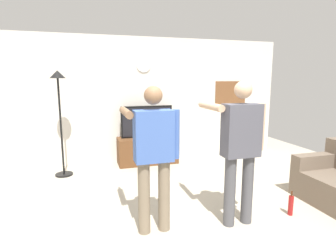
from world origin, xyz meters
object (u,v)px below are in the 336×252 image
(tv_stand, at_px, (148,150))
(framed_picture, at_px, (230,94))
(wall_clock, at_px, (144,65))
(person_standing_nearer_lamp, at_px, (153,151))
(beverage_bottle, at_px, (291,205))
(television, at_px, (147,121))
(person_standing_nearer_couch, at_px, (240,144))
(floor_lamp, at_px, (59,102))

(tv_stand, distance_m, framed_picture, 2.43)
(wall_clock, bearing_deg, person_standing_nearer_lamp, -99.84)
(framed_picture, relative_size, beverage_bottle, 2.36)
(television, xyz_separation_m, person_standing_nearer_lamp, (-0.51, -2.69, 0.08))
(tv_stand, xyz_separation_m, person_standing_nearer_couch, (0.54, -2.78, 0.74))
(tv_stand, distance_m, floor_lamp, 2.05)
(tv_stand, height_order, person_standing_nearer_lamp, person_standing_nearer_lamp)
(floor_lamp, distance_m, person_standing_nearer_lamp, 2.67)
(television, bearing_deg, beverage_bottle, -64.78)
(framed_picture, bearing_deg, television, -173.30)
(person_standing_nearer_lamp, relative_size, beverage_bottle, 5.16)
(wall_clock, xyz_separation_m, floor_lamp, (-1.69, -0.57, -0.71))
(tv_stand, height_order, beverage_bottle, tv_stand)
(person_standing_nearer_lamp, bearing_deg, person_standing_nearer_couch, -7.39)
(framed_picture, bearing_deg, tv_stand, -172.07)
(television, distance_m, person_standing_nearer_couch, 2.88)
(tv_stand, bearing_deg, framed_picture, 7.93)
(floor_lamp, relative_size, beverage_bottle, 5.83)
(tv_stand, distance_m, person_standing_nearer_couch, 2.92)
(television, xyz_separation_m, framed_picture, (2.12, 0.25, 0.53))
(person_standing_nearer_couch, bearing_deg, beverage_bottle, -1.77)
(television, distance_m, wall_clock, 1.22)
(wall_clock, bearing_deg, television, -90.00)
(television, distance_m, beverage_bottle, 3.24)
(framed_picture, height_order, floor_lamp, floor_lamp)
(floor_lamp, distance_m, beverage_bottle, 4.14)
(tv_stand, bearing_deg, television, 90.00)
(wall_clock, relative_size, person_standing_nearer_couch, 0.17)
(framed_picture, relative_size, floor_lamp, 0.41)
(television, relative_size, person_standing_nearer_lamp, 0.64)
(framed_picture, bearing_deg, beverage_bottle, -104.07)
(television, xyz_separation_m, floor_lamp, (-1.69, -0.32, 0.49))
(tv_stand, bearing_deg, person_standing_nearer_lamp, -100.90)
(framed_picture, height_order, person_standing_nearer_couch, person_standing_nearer_couch)
(beverage_bottle, bearing_deg, wall_clock, 113.45)
(wall_clock, bearing_deg, floor_lamp, -161.45)
(tv_stand, distance_m, television, 0.62)
(television, height_order, wall_clock, wall_clock)
(floor_lamp, relative_size, person_standing_nearer_lamp, 1.13)
(framed_picture, distance_m, beverage_bottle, 3.45)
(television, bearing_deg, tv_stand, -90.00)
(tv_stand, relative_size, person_standing_nearer_lamp, 0.73)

